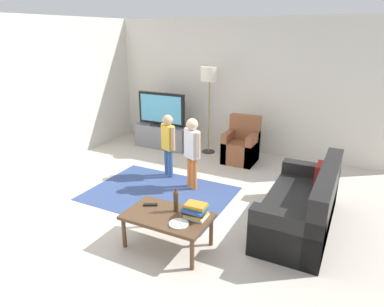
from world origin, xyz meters
TOP-DOWN VIEW (x-y plane):
  - ground at (0.00, 0.00)m, footprint 7.80×7.80m
  - wall_back at (0.00, 3.00)m, footprint 6.00×0.12m
  - wall_left at (-3.00, 0.00)m, footprint 0.12×6.00m
  - area_rug at (-0.42, 0.29)m, footprint 2.20×1.60m
  - tv_stand at (-1.59, 2.30)m, footprint 1.20×0.44m
  - tv at (-1.59, 2.28)m, footprint 1.10×0.28m
  - couch at (1.78, 0.32)m, footprint 0.80×1.80m
  - armchair at (0.24, 2.26)m, footprint 0.60×0.60m
  - floor_lamp at (-0.56, 2.45)m, footprint 0.36×0.36m
  - child_near_tv at (-0.65, 0.97)m, footprint 0.34×0.22m
  - child_center at (-0.06, 0.73)m, footprint 0.36×0.24m
  - coffee_table at (0.41, -0.83)m, footprint 1.00×0.60m
  - book_stack at (0.73, -0.73)m, footprint 0.27×0.24m
  - bottle at (0.46, -0.71)m, footprint 0.06×0.06m
  - tv_remote at (0.11, -0.73)m, footprint 0.17×0.12m
  - plate at (0.63, -0.95)m, footprint 0.22×0.22m

SIDE VIEW (x-z plane):
  - ground at x=0.00m, z-range 0.00..0.00m
  - area_rug at x=-0.42m, z-range 0.00..0.01m
  - tv_stand at x=-1.59m, z-range -0.01..0.49m
  - couch at x=1.78m, z-range -0.14..0.72m
  - armchair at x=0.24m, z-range -0.15..0.75m
  - coffee_table at x=0.41m, z-range 0.16..0.58m
  - plate at x=0.63m, z-range 0.42..0.44m
  - tv_remote at x=0.11m, z-range 0.42..0.44m
  - book_stack at x=0.73m, z-range 0.42..0.60m
  - bottle at x=0.46m, z-range 0.40..0.70m
  - child_near_tv at x=-0.65m, z-range 0.11..1.22m
  - child_center at x=-0.06m, z-range 0.12..1.29m
  - tv at x=-1.59m, z-range 0.49..1.20m
  - wall_back at x=0.00m, z-range 0.00..2.70m
  - wall_left at x=-3.00m, z-range 0.00..2.70m
  - floor_lamp at x=-0.56m, z-range 0.65..2.43m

